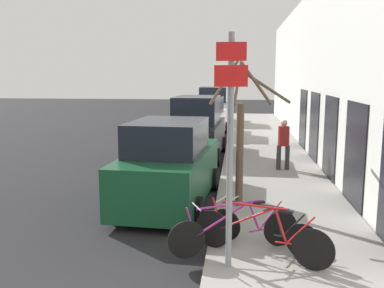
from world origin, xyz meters
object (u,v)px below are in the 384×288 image
(bicycle_2, at_px, (262,230))
(parked_car_0, at_px, (169,166))
(bicycle_1, at_px, (235,230))
(parked_car_3, at_px, (213,108))
(parked_car_2, at_px, (206,119))
(street_tree, at_px, (241,138))
(parked_car_1, at_px, (197,131))
(pedestrian_near, at_px, (284,141))
(signpost, at_px, (230,142))
(bicycle_0, at_px, (260,235))

(bicycle_2, distance_m, parked_car_0, 3.71)
(bicycle_1, distance_m, parked_car_3, 20.51)
(parked_car_2, height_order, street_tree, street_tree)
(bicycle_1, relative_size, parked_car_2, 0.49)
(bicycle_2, distance_m, parked_car_1, 9.19)
(bicycle_1, relative_size, pedestrian_near, 1.37)
(parked_car_2, distance_m, parked_car_3, 5.55)
(signpost, height_order, parked_car_2, signpost)
(bicycle_1, bearing_deg, bicycle_0, -140.92)
(bicycle_0, height_order, bicycle_1, bicycle_0)
(bicycle_2, bearing_deg, parked_car_2, 35.08)
(bicycle_1, bearing_deg, signpost, 146.95)
(bicycle_0, relative_size, parked_car_3, 0.51)
(parked_car_0, relative_size, parked_car_1, 0.98)
(street_tree, bearing_deg, parked_car_1, 104.39)
(parked_car_2, height_order, parked_car_3, parked_car_3)
(parked_car_3, bearing_deg, parked_car_0, -91.51)
(bicycle_2, relative_size, parked_car_0, 0.40)
(parked_car_0, xyz_separation_m, parked_car_3, (0.03, 17.27, 0.12))
(signpost, xyz_separation_m, pedestrian_near, (1.57, 7.33, -1.08))
(signpost, height_order, parked_car_0, signpost)
(pedestrian_near, bearing_deg, bicycle_2, -105.66)
(bicycle_0, xyz_separation_m, parked_car_3, (-2.05, 20.64, 0.53))
(bicycle_1, bearing_deg, parked_car_2, -17.46)
(pedestrian_near, bearing_deg, signpost, -109.11)
(bicycle_0, distance_m, bicycle_1, 0.46)
(bicycle_0, distance_m, parked_car_2, 15.25)
(bicycle_2, bearing_deg, parked_car_1, 39.46)
(parked_car_1, bearing_deg, pedestrian_near, -35.99)
(parked_car_0, bearing_deg, street_tree, -10.68)
(parked_car_3, height_order, street_tree, street_tree)
(bicycle_1, xyz_separation_m, pedestrian_near, (1.47, 6.73, 0.55))
(parked_car_0, height_order, parked_car_1, parked_car_1)
(bicycle_2, height_order, parked_car_3, parked_car_3)
(bicycle_0, bearing_deg, bicycle_2, 15.19)
(parked_car_1, xyz_separation_m, parked_car_2, (-0.14, 5.78, -0.12))
(parked_car_3, bearing_deg, parked_car_1, -90.94)
(parked_car_3, bearing_deg, street_tree, -85.82)
(bicycle_0, xyz_separation_m, parked_car_1, (-1.96, 9.32, 0.52))
(signpost, bearing_deg, bicycle_2, 53.22)
(parked_car_0, xyz_separation_m, pedestrian_near, (3.14, 3.56, 0.13))
(parked_car_0, height_order, pedestrian_near, parked_car_0)
(bicycle_0, relative_size, parked_car_0, 0.48)
(parked_car_1, relative_size, street_tree, 1.36)
(bicycle_1, relative_size, parked_car_0, 0.48)
(bicycle_1, height_order, bicycle_2, bicycle_1)
(parked_car_2, bearing_deg, parked_car_0, -86.95)
(bicycle_2, distance_m, pedestrian_near, 6.67)
(signpost, xyz_separation_m, bicycle_1, (0.10, 0.60, -1.63))
(signpost, xyz_separation_m, parked_car_3, (-1.54, 21.04, -1.09))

